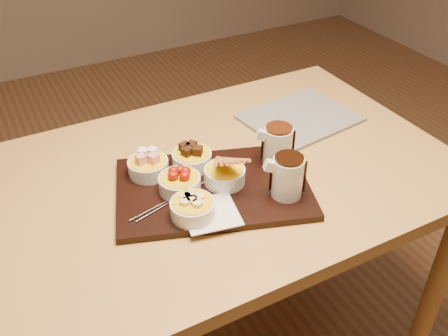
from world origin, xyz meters
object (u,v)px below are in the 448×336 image
serving_board (213,188)px  pitcher_milk_chocolate (278,146)px  newspaper (300,118)px  pitcher_dark_chocolate (288,177)px  bowl_strawberries (180,184)px  dining_table (222,198)px

serving_board → pitcher_milk_chocolate: bearing=21.8°
serving_board → pitcher_milk_chocolate: (0.19, 0.01, 0.06)m
serving_board → newspaper: (0.38, 0.19, -0.00)m
pitcher_dark_chocolate → newspaper: pitcher_dark_chocolate is taller
newspaper → bowl_strawberries: bearing=-168.0°
pitcher_milk_chocolate → newspaper: bearing=60.4°
dining_table → bowl_strawberries: bearing=-159.9°
pitcher_dark_chocolate → pitcher_milk_chocolate: same height
serving_board → newspaper: size_ratio=1.48×
dining_table → bowl_strawberries: size_ratio=12.00×
serving_board → bowl_strawberries: 0.08m
bowl_strawberries → newspaper: bearing=19.7°
pitcher_dark_chocolate → newspaper: (0.25, 0.30, -0.06)m
serving_board → pitcher_dark_chocolate: bearing=-20.0°
pitcher_milk_chocolate → serving_board: bearing=-158.2°
dining_table → serving_board: bearing=-131.1°
dining_table → pitcher_dark_chocolate: (0.07, -0.18, 0.17)m
bowl_strawberries → pitcher_dark_chocolate: 0.25m
pitcher_milk_chocolate → newspaper: (0.20, 0.18, -0.06)m
dining_table → serving_board: size_ratio=2.61×
pitcher_dark_chocolate → pitcher_milk_chocolate: (0.05, 0.12, 0.00)m
pitcher_milk_chocolate → newspaper: pitcher_milk_chocolate is taller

